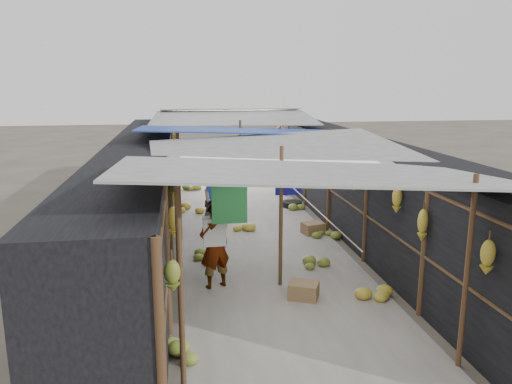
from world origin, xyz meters
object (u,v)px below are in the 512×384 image
vendor_elderly (215,246)px  vendor_seated (286,182)px  crate_near (304,291)px  shopper_blue (215,202)px  black_basin (292,204)px

vendor_elderly → vendor_seated: size_ratio=1.75×
crate_near → vendor_seated: size_ratio=0.54×
crate_near → shopper_blue: 4.58m
vendor_seated → shopper_blue: bearing=-24.6°
vendor_elderly → shopper_blue: size_ratio=1.07×
black_basin → vendor_elderly: vendor_elderly is taller
crate_near → shopper_blue: shopper_blue is taller
vendor_elderly → vendor_seated: vendor_elderly is taller
shopper_blue → vendor_seated: 4.40m
vendor_elderly → crate_near: bearing=131.6°
black_basin → shopper_blue: size_ratio=0.41×
vendor_elderly → shopper_blue: 3.67m
crate_near → black_basin: crate_near is taller
crate_near → vendor_elderly: 1.77m
vendor_elderly → vendor_seated: bearing=-134.3°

